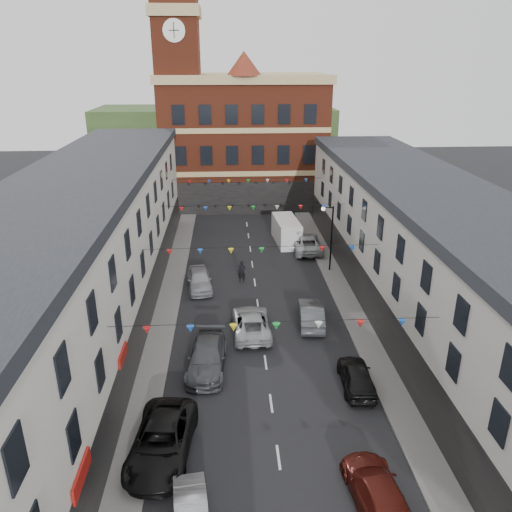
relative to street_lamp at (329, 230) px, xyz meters
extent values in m
plane|color=black|center=(-6.55, -14.00, -3.90)|extent=(160.00, 160.00, 0.00)
cube|color=#605E5B|center=(-13.45, -12.00, -3.83)|extent=(1.80, 64.00, 0.15)
cube|color=#605E5B|center=(0.35, -12.00, -3.83)|extent=(1.80, 64.00, 0.15)
cube|color=beige|center=(-18.35, -13.00, 1.10)|extent=(8.00, 56.00, 10.00)
cube|color=black|center=(-18.35, -13.00, 6.45)|extent=(8.40, 56.00, 0.70)
cube|color=black|center=(-14.30, -13.00, -2.30)|extent=(0.12, 56.00, 3.20)
cube|color=#B7B3AB|center=(5.25, -13.00, 0.60)|extent=(8.00, 56.00, 9.00)
cube|color=black|center=(5.25, -13.00, 5.45)|extent=(8.40, 56.00, 0.70)
cube|color=black|center=(1.20, -13.00, -2.30)|extent=(0.12, 56.00, 3.20)
cube|color=maroon|center=(-6.55, 24.00, 3.60)|extent=(20.00, 12.00, 15.00)
cube|color=tan|center=(-6.55, 24.00, 11.60)|extent=(20.60, 12.60, 1.00)
cone|color=maroon|center=(-6.55, 19.00, 13.30)|extent=(4.00, 4.00, 2.60)
cube|color=maroon|center=(-14.05, 21.00, 8.10)|extent=(5.00, 5.00, 24.00)
cube|color=tan|center=(-14.05, 21.00, 18.60)|extent=(5.60, 5.60, 1.20)
cylinder|color=white|center=(-14.05, 18.45, 16.60)|extent=(2.40, 0.12, 2.40)
cube|color=#2E4721|center=(-10.55, 48.00, 1.10)|extent=(40.00, 14.00, 10.00)
cylinder|color=black|center=(0.25, 0.00, -0.90)|extent=(0.14, 0.14, 6.00)
cylinder|color=black|center=(-0.15, 0.00, 2.00)|extent=(0.90, 0.10, 0.10)
sphere|color=beige|center=(-0.60, 0.00, 1.90)|extent=(0.36, 0.36, 0.36)
imported|color=black|center=(-12.05, -21.50, -3.08)|extent=(3.27, 6.15, 1.65)
imported|color=#44474C|center=(-10.15, -14.41, -3.10)|extent=(2.61, 5.68, 1.61)
imported|color=#97989F|center=(-11.14, -2.89, -3.09)|extent=(2.50, 4.96, 1.62)
imported|color=#501610|center=(-2.69, -24.96, -3.17)|extent=(2.47, 5.22, 1.47)
imported|color=black|center=(-1.54, -16.82, -3.17)|extent=(1.95, 4.39, 1.47)
imported|color=#484B4F|center=(-2.95, -9.29, -3.13)|extent=(2.05, 4.83, 1.55)
imported|color=#B2B4B7|center=(-1.05, 5.30, -3.09)|extent=(2.74, 5.89, 1.63)
imported|color=#A4A7AB|center=(-7.25, -10.25, -3.15)|extent=(2.65, 5.51, 1.51)
cube|color=white|center=(-2.75, 7.77, -2.66)|extent=(2.61, 5.78, 2.48)
imported|color=black|center=(-7.62, -1.86, -2.94)|extent=(0.79, 0.61, 1.92)
camera|label=1|loc=(-8.70, -40.41, 13.70)|focal=35.00mm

